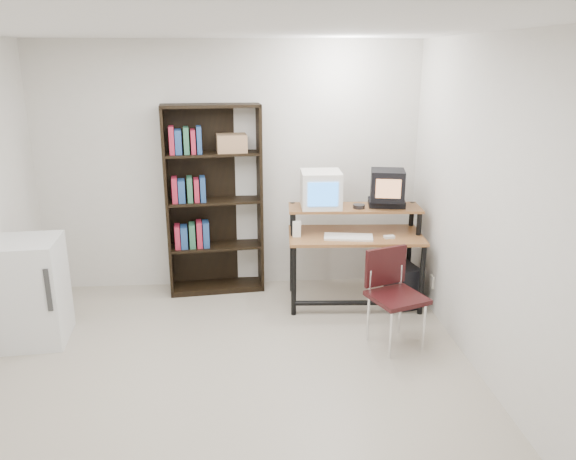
{
  "coord_description": "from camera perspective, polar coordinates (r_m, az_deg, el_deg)",
  "views": [
    {
      "loc": [
        0.19,
        -3.88,
        2.42
      ],
      "look_at": [
        0.55,
        1.1,
        0.88
      ],
      "focal_mm": 35.0,
      "sensor_mm": 36.0,
      "label": 1
    }
  ],
  "objects": [
    {
      "name": "mouse",
      "position": [
        5.55,
        10.24,
        -0.73
      ],
      "size": [
        0.11,
        0.07,
        0.03
      ],
      "primitive_type": "cube",
      "rotation": [
        0.0,
        0.0,
        0.13
      ],
      "color": "white",
      "rests_on": "mousepad"
    },
    {
      "name": "ceiling",
      "position": [
        3.89,
        -7.41,
        19.65
      ],
      "size": [
        4.0,
        4.0,
        0.01
      ],
      "primitive_type": "cube",
      "color": "white",
      "rests_on": "back_wall"
    },
    {
      "name": "cd_spindle",
      "position": [
        5.63,
        7.21,
        2.33
      ],
      "size": [
        0.13,
        0.13,
        0.05
      ],
      "primitive_type": "cylinder",
      "rotation": [
        0.0,
        0.0,
        -0.08
      ],
      "color": "#26262B",
      "rests_on": "computer_desk"
    },
    {
      "name": "desk_speaker",
      "position": [
        5.5,
        0.88,
        0.06
      ],
      "size": [
        0.08,
        0.08,
        0.17
      ],
      "primitive_type": "cube",
      "rotation": [
        0.0,
        0.0,
        -0.05
      ],
      "color": "white",
      "rests_on": "computer_desk"
    },
    {
      "name": "mousepad",
      "position": [
        5.58,
        10.35,
        -0.85
      ],
      "size": [
        0.25,
        0.21,
        0.01
      ],
      "primitive_type": "cube",
      "rotation": [
        0.0,
        0.0,
        -0.16
      ],
      "color": "black",
      "rests_on": "computer_desk"
    },
    {
      "name": "crt_tv",
      "position": [
        5.68,
        10.07,
        4.5
      ],
      "size": [
        0.38,
        0.37,
        0.31
      ],
      "rotation": [
        0.0,
        0.0,
        -0.19
      ],
      "color": "black",
      "rests_on": "vcr"
    },
    {
      "name": "mini_fridge",
      "position": [
        5.41,
        -24.67,
        -5.69
      ],
      "size": [
        0.59,
        0.59,
        0.93
      ],
      "rotation": [
        0.0,
        0.0,
        0.08
      ],
      "color": "silver",
      "rests_on": "floor"
    },
    {
      "name": "school_chair",
      "position": [
        4.95,
        10.58,
        -5.73
      ],
      "size": [
        0.55,
        0.55,
        0.85
      ],
      "rotation": [
        0.0,
        0.0,
        0.36
      ],
      "color": "black",
      "rests_on": "floor"
    },
    {
      "name": "back_wall",
      "position": [
        5.99,
        -5.98,
        6.26
      ],
      "size": [
        4.0,
        0.01,
        2.6
      ],
      "primitive_type": "cube",
      "color": "silver",
      "rests_on": "floor"
    },
    {
      "name": "keyboard",
      "position": [
        5.5,
        6.15,
        -0.79
      ],
      "size": [
        0.5,
        0.28,
        0.03
      ],
      "primitive_type": "cube",
      "rotation": [
        0.0,
        0.0,
        -0.16
      ],
      "color": "white",
      "rests_on": "computer_desk"
    },
    {
      "name": "front_wall",
      "position": [
        2.2,
        -8.76,
        -13.8
      ],
      "size": [
        4.0,
        0.01,
        2.6
      ],
      "primitive_type": "cube",
      "color": "silver",
      "rests_on": "floor"
    },
    {
      "name": "bookshelf",
      "position": [
        5.92,
        -7.6,
        3.18
      ],
      "size": [
        1.02,
        0.43,
        1.98
      ],
      "rotation": [
        0.0,
        0.0,
        0.11
      ],
      "color": "black",
      "rests_on": "floor"
    },
    {
      "name": "pc_tower",
      "position": [
        5.88,
        11.54,
        -5.31
      ],
      "size": [
        0.29,
        0.48,
        0.42
      ],
      "primitive_type": "cube",
      "rotation": [
        0.0,
        0.0,
        0.2
      ],
      "color": "black",
      "rests_on": "floor"
    },
    {
      "name": "floor",
      "position": [
        4.58,
        -6.13,
        -14.96
      ],
      "size": [
        4.0,
        4.0,
        0.01
      ],
      "primitive_type": "cube",
      "color": "#B6AB97",
      "rests_on": "ground"
    },
    {
      "name": "vcr",
      "position": [
        5.76,
        9.96,
        2.7
      ],
      "size": [
        0.4,
        0.31,
        0.08
      ],
      "primitive_type": "cube",
      "rotation": [
        0.0,
        0.0,
        -0.15
      ],
      "color": "black",
      "rests_on": "computer_desk"
    },
    {
      "name": "wall_outlet",
      "position": [
        5.75,
        14.42,
        -5.08
      ],
      "size": [
        0.02,
        0.08,
        0.12
      ],
      "primitive_type": "cube",
      "color": "beige",
      "rests_on": "right_wall"
    },
    {
      "name": "right_wall",
      "position": [
        4.43,
        20.13,
        1.4
      ],
      "size": [
        0.01,
        4.0,
        2.6
      ],
      "primitive_type": "cube",
      "color": "silver",
      "rests_on": "floor"
    },
    {
      "name": "crt_monitor",
      "position": [
        5.62,
        3.36,
        4.1
      ],
      "size": [
        0.4,
        0.41,
        0.37
      ],
      "rotation": [
        0.0,
        0.0,
        -0.02
      ],
      "color": "white",
      "rests_on": "computer_desk"
    },
    {
      "name": "computer_desk",
      "position": [
        5.66,
        6.82,
        -0.67
      ],
      "size": [
        1.36,
        0.74,
        0.98
      ],
      "rotation": [
        0.0,
        0.0,
        -0.06
      ],
      "color": "brown",
      "rests_on": "floor"
    }
  ]
}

